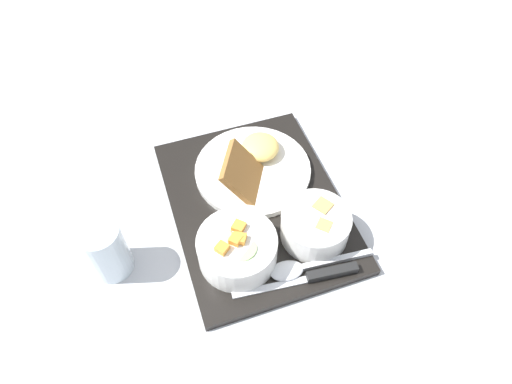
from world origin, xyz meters
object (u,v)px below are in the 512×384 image
Objects in this scene: spoon at (302,268)px; glass_water at (107,252)px; bowl_salad at (237,248)px; bowl_soup at (315,224)px; knife at (320,275)px; plate_main at (253,166)px.

glass_water is at bearing -16.41° from spoon.
glass_water is at bearing 72.87° from bowl_salad.
knife is (-0.07, 0.02, -0.03)m from bowl_soup.
bowl_soup reaches higher than knife.
spoon is (-0.05, -0.09, -0.03)m from bowl_salad.
glass_water is (0.06, 0.19, 0.00)m from bowl_salad.
knife is (-0.24, -0.03, -0.01)m from plate_main.
bowl_soup is at bearing -100.52° from glass_water.
knife is 0.33m from glass_water.
spoon is at bearing -178.61° from plate_main.
spoon is 1.64× the size of glass_water.
bowl_salad is 0.11m from spoon.
plate_main is at bearing 16.87° from bowl_soup.
bowl_soup is 1.07× the size of glass_water.
bowl_soup is 0.08m from knife.
bowl_salad is at bearing 152.88° from plate_main.
glass_water is (0.06, 0.32, 0.00)m from bowl_soup.
glass_water is at bearing -17.69° from knife.
bowl_salad is 0.14m from knife.
plate_main is 0.29m from glass_water.
spoon is at bearing -121.22° from bowl_salad.
knife is 0.03m from spoon.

